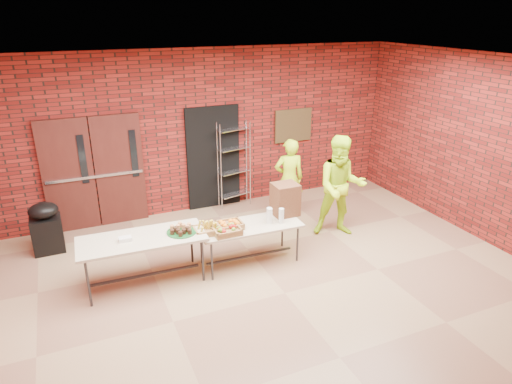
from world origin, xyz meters
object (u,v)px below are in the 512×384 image
table_left (142,242)px  volunteer_woman (289,179)px  volunteer_man (341,187)px  covered_grill (46,227)px  table_right (249,228)px  wire_rack (234,165)px  coffee_dispenser (285,199)px

table_left → volunteer_woman: volunteer_woman is taller
volunteer_woman → volunteer_man: bearing=128.0°
covered_grill → volunteer_man: 5.09m
covered_grill → volunteer_woman: volunteer_woman is taller
table_right → volunteer_man: (1.89, 0.31, 0.30)m
wire_rack → covered_grill: 3.68m
table_left → covered_grill: 2.11m
table_left → coffee_dispenser: size_ratio=3.48×
table_left → volunteer_man: bearing=6.0°
coffee_dispenser → volunteer_man: (1.19, 0.17, -0.02)m
table_right → wire_rack: bearing=76.9°
coffee_dispenser → volunteer_woman: 1.39m
table_right → volunteer_woman: bearing=45.9°
wire_rack → coffee_dispenser: (0.08, -2.15, 0.05)m
table_right → coffee_dispenser: coffee_dispenser is taller
coffee_dispenser → volunteer_man: bearing=8.1°
coffee_dispenser → covered_grill: size_ratio=0.60×
table_left → volunteer_woman: (3.06, 1.27, 0.10)m
table_left → volunteer_man: volunteer_man is taller
coffee_dispenser → wire_rack: bearing=92.2°
table_right → coffee_dispenser: size_ratio=3.10×
wire_rack → table_right: wire_rack is taller
volunteer_man → table_right: bearing=-147.2°
table_right → volunteer_woman: size_ratio=1.04×
table_right → covered_grill: 3.44m
coffee_dispenser → covered_grill: bearing=157.1°
table_left → table_right: bearing=-0.3°
wire_rack → table_left: 3.19m
coffee_dispenser → covered_grill: 4.03m
covered_grill → volunteer_man: volunteer_man is taller
wire_rack → covered_grill: wire_rack is taller
table_left → volunteer_man: 3.58m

